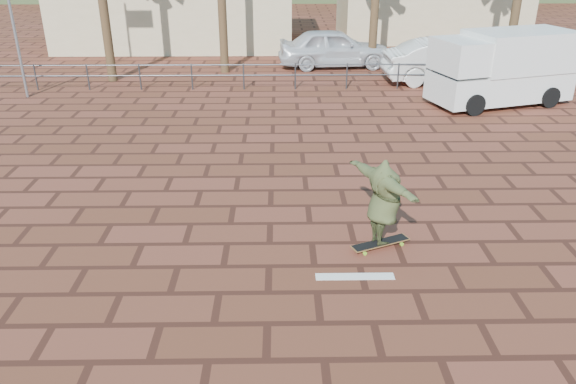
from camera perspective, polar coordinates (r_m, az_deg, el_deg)
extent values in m
plane|color=brown|center=(11.10, 2.44, -5.20)|extent=(120.00, 120.00, 0.00)
cube|color=white|center=(10.14, 6.81, -8.52)|extent=(1.40, 0.22, 0.01)
cylinder|color=#47494F|center=(24.07, -24.24, 10.58)|extent=(0.06, 0.06, 1.00)
cylinder|color=#47494F|center=(23.37, -19.65, 10.93)|extent=(0.06, 0.06, 1.00)
cylinder|color=#47494F|center=(22.82, -14.80, 11.24)|extent=(0.06, 0.06, 1.00)
cylinder|color=#47494F|center=(22.43, -9.74, 11.47)|extent=(0.06, 0.06, 1.00)
cylinder|color=#47494F|center=(22.22, -4.53, 11.61)|extent=(0.06, 0.06, 1.00)
cylinder|color=#47494F|center=(22.18, 0.74, 11.67)|extent=(0.06, 0.06, 1.00)
cylinder|color=#47494F|center=(22.33, 5.99, 11.62)|extent=(0.06, 0.06, 1.00)
cylinder|color=#47494F|center=(22.65, 11.12, 11.49)|extent=(0.06, 0.06, 1.00)
cylinder|color=#47494F|center=(23.14, 16.07, 11.28)|extent=(0.06, 0.06, 1.00)
cylinder|color=#47494F|center=(23.79, 20.77, 11.00)|extent=(0.06, 0.06, 1.00)
cylinder|color=#47494F|center=(24.59, 25.18, 10.67)|extent=(0.06, 0.06, 1.00)
cylinder|color=#47494F|center=(22.08, 0.75, 12.80)|extent=(24.00, 0.05, 0.05)
cylinder|color=#47494F|center=(22.17, 0.75, 11.79)|extent=(24.00, 0.05, 0.05)
cube|color=beige|center=(32.24, -11.05, 18.08)|extent=(12.00, 7.00, 4.00)
cube|color=olive|center=(11.03, 9.37, -5.12)|extent=(1.22, 0.73, 0.02)
cube|color=black|center=(11.02, 9.37, -5.06)|extent=(1.17, 0.69, 0.00)
cube|color=silver|center=(10.84, 7.50, -5.75)|extent=(0.14, 0.21, 0.03)
cube|color=silver|center=(11.26, 11.14, -4.79)|extent=(0.14, 0.21, 0.03)
cylinder|color=#80BD28|center=(10.77, 7.82, -6.20)|extent=(0.08, 0.06, 0.08)
cylinder|color=#80BD28|center=(10.95, 7.15, -5.61)|extent=(0.08, 0.06, 0.08)
cylinder|color=#80BD28|center=(11.20, 11.48, -5.21)|extent=(0.08, 0.06, 0.08)
cylinder|color=#80BD28|center=(11.36, 10.78, -4.66)|extent=(0.08, 0.06, 0.08)
imported|color=#434B28|center=(10.63, 9.69, -1.03)|extent=(1.41, 2.16, 1.72)
cube|color=silver|center=(21.48, 20.64, 10.14)|extent=(5.21, 3.31, 0.99)
cube|color=silver|center=(21.63, 22.46, 13.15)|extent=(4.04, 3.03, 1.35)
cube|color=silver|center=(20.24, 17.19, 13.07)|extent=(1.95, 2.31, 1.08)
cube|color=black|center=(20.00, 15.63, 11.94)|extent=(0.50, 1.47, 0.58)
cylinder|color=black|center=(19.87, 18.40, 8.42)|extent=(0.76, 0.45, 0.72)
cylinder|color=black|center=(21.36, 15.50, 9.87)|extent=(0.76, 0.45, 0.72)
cylinder|color=black|center=(21.78, 25.03, 8.73)|extent=(0.76, 0.45, 0.72)
cylinder|color=black|center=(23.15, 21.97, 10.10)|extent=(0.76, 0.45, 0.72)
imported|color=silver|center=(26.14, 4.72, 14.39)|extent=(5.12, 2.35, 1.70)
imported|color=silver|center=(24.06, 15.98, 12.64)|extent=(5.25, 2.05, 1.70)
cylinder|color=gray|center=(24.73, 26.61, 11.73)|extent=(0.06, 0.06, 2.04)
cube|color=#193FB2|center=(24.60, 26.99, 13.61)|extent=(0.42, 0.09, 0.42)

